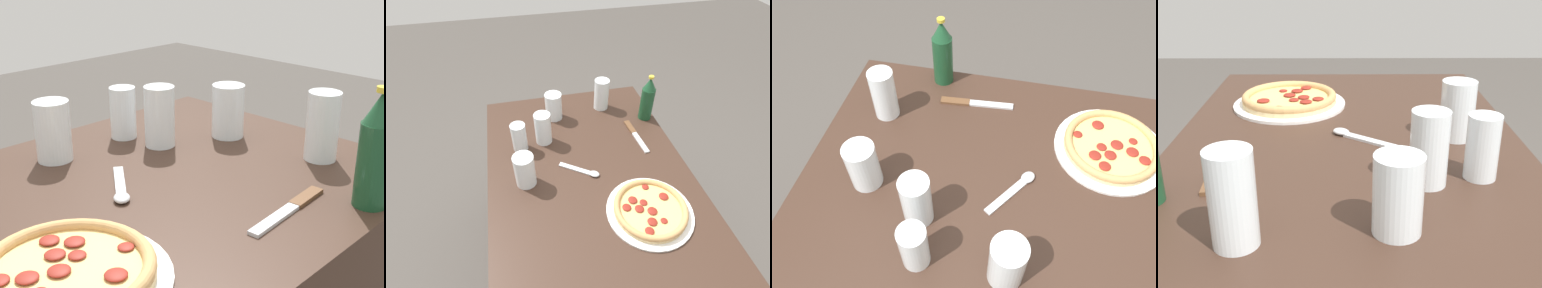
# 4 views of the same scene
# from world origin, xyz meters

# --- Properties ---
(table) EXTENTS (1.14, 0.80, 0.74)m
(table) POSITION_xyz_m (0.00, 0.00, 0.37)
(table) COLOR #3D281E
(table) RESTS_ON ground_plane
(pizza_pepperoni) EXTENTS (0.31, 0.31, 0.04)m
(pizza_pepperoni) POSITION_xyz_m (-0.24, -0.16, 0.76)
(pizza_pepperoni) COLOR white
(pizza_pepperoni) RESTS_ON table
(glass_orange_juice) EXTENTS (0.07, 0.07, 0.14)m
(glass_orange_juice) POSITION_xyz_m (0.22, 0.15, 0.80)
(glass_orange_juice) COLOR white
(glass_orange_juice) RESTS_ON table
(glass_mango_juice) EXTENTS (0.07, 0.07, 0.15)m
(glass_mango_juice) POSITION_xyz_m (0.42, -0.17, 0.81)
(glass_mango_juice) COLOR white
(glass_mango_juice) RESTS_ON table
(glass_lemonade) EXTENTS (0.08, 0.08, 0.13)m
(glass_lemonade) POSITION_xyz_m (0.39, 0.08, 0.80)
(glass_lemonade) COLOR white
(glass_lemonade) RESTS_ON table
(glass_red_wine) EXTENTS (0.06, 0.06, 0.13)m
(glass_red_wine) POSITION_xyz_m (0.20, 0.26, 0.80)
(glass_red_wine) COLOR white
(glass_red_wine) RESTS_ON table
(glass_cola) EXTENTS (0.08, 0.08, 0.14)m
(glass_cola) POSITION_xyz_m (0.00, 0.25, 0.80)
(glass_cola) COLOR white
(glass_cola) RESTS_ON table
(knife) EXTENTS (0.23, 0.04, 0.01)m
(knife) POSITION_xyz_m (0.17, -0.26, 0.74)
(knife) COLOR brown
(knife) RESTS_ON table
(spoon) EXTENTS (0.12, 0.16, 0.01)m
(spoon) POSITION_xyz_m (-0.00, 0.02, 0.75)
(spoon) COLOR silver
(spoon) RESTS_ON table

